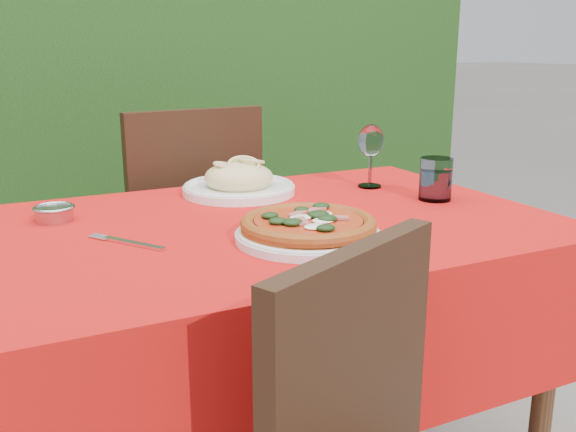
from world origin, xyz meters
name	(u,v)px	position (x,y,z in m)	size (l,w,h in m)	color
hedge	(119,96)	(0.00, 1.55, 0.92)	(3.20, 0.55, 1.78)	black
dining_table	(271,283)	(0.00, 0.00, 0.60)	(1.26, 0.86, 0.75)	#482A17
chair_far	(186,233)	(0.00, 0.65, 0.54)	(0.46, 0.46, 0.95)	black
pizza_plate	(308,228)	(0.01, -0.17, 0.77)	(0.30, 0.30, 0.06)	silver
pasta_plate	(239,182)	(0.04, 0.28, 0.78)	(0.30, 0.30, 0.08)	white
water_glass	(435,181)	(0.46, 0.00, 0.80)	(0.08, 0.08, 0.11)	silver
wine_glass	(371,143)	(0.39, 0.19, 0.87)	(0.07, 0.07, 0.17)	silver
fork	(134,243)	(-0.32, -0.05, 0.75)	(0.03, 0.21, 0.01)	silver
steel_ramekin	(54,214)	(-0.44, 0.21, 0.76)	(0.08, 0.08, 0.03)	#ADADB4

